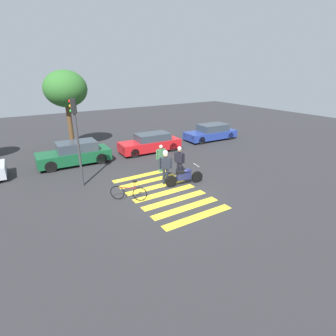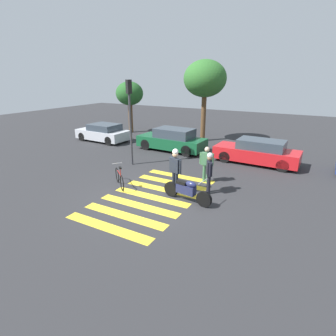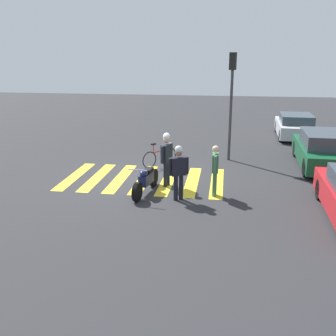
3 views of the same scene
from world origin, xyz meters
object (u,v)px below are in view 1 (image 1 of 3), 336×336
object	(u,v)px
car_red_convertible	(151,143)
pedestrian_bystander	(161,157)
leaning_bicycle	(129,193)
car_blue_hatchback	(211,132)
police_motorcycle	(184,177)
officer_by_motorcycle	(165,165)
traffic_light_pole	(76,130)
car_green_compact	(75,154)
officer_on_foot	(179,159)

from	to	relation	value
car_red_convertible	pedestrian_bystander	bearing A→B (deg)	-110.06
leaning_bicycle	car_blue_hatchback	bearing A→B (deg)	31.79
police_motorcycle	pedestrian_bystander	bearing A→B (deg)	92.31
officer_by_motorcycle	police_motorcycle	bearing A→B (deg)	-34.98
leaning_bicycle	pedestrian_bystander	world-z (taller)	pedestrian_bystander
car_red_convertible	car_blue_hatchback	size ratio (longest dim) A/B	0.99
leaning_bicycle	traffic_light_pole	xyz separation A→B (m)	(-1.41, 2.85, 2.65)
officer_by_motorcycle	traffic_light_pole	size ratio (longest dim) A/B	0.42
pedestrian_bystander	car_blue_hatchback	xyz separation A→B (m)	(7.73, 4.40, -0.32)
officer_by_motorcycle	car_green_compact	world-z (taller)	officer_by_motorcycle
police_motorcycle	car_blue_hatchback	world-z (taller)	car_blue_hatchback
officer_by_motorcycle	car_green_compact	xyz separation A→B (m)	(-3.31, 5.89, -0.41)
leaning_bicycle	car_red_convertible	size ratio (longest dim) A/B	0.30
police_motorcycle	car_green_compact	xyz separation A→B (m)	(-4.14, 6.47, 0.26)
officer_on_foot	car_green_compact	distance (m)	7.04
police_motorcycle	pedestrian_bystander	world-z (taller)	pedestrian_bystander
car_blue_hatchback	car_red_convertible	bearing A→B (deg)	-176.66
officer_on_foot	car_red_convertible	world-z (taller)	officer_on_foot
officer_on_foot	pedestrian_bystander	bearing A→B (deg)	116.35
car_blue_hatchback	traffic_light_pole	xyz separation A→B (m)	(-12.34, -3.93, 2.38)
car_red_convertible	traffic_light_pole	xyz separation A→B (m)	(-6.08, -3.56, 2.37)
car_green_compact	car_red_convertible	bearing A→B (deg)	-1.59
officer_on_foot	car_red_convertible	distance (m)	5.26
police_motorcycle	leaning_bicycle	size ratio (longest dim) A/B	1.56
police_motorcycle	car_blue_hatchback	xyz separation A→B (m)	(7.64, 6.68, 0.20)
car_red_convertible	car_blue_hatchback	distance (m)	6.27
officer_on_foot	pedestrian_bystander	distance (m)	1.26
officer_on_foot	officer_by_motorcycle	xyz separation A→B (m)	(-1.29, -0.57, 0.09)
pedestrian_bystander	traffic_light_pole	distance (m)	5.07
car_green_compact	car_blue_hatchback	size ratio (longest dim) A/B	0.98
traffic_light_pole	officer_by_motorcycle	bearing A→B (deg)	-29.28
leaning_bicycle	car_red_convertible	bearing A→B (deg)	53.92
police_motorcycle	officer_by_motorcycle	size ratio (longest dim) A/B	1.15
leaning_bicycle	car_blue_hatchback	xyz separation A→B (m)	(10.93, 6.77, 0.26)
officer_by_motorcycle	car_red_convertible	size ratio (longest dim) A/B	0.41
car_green_compact	car_red_convertible	xyz separation A→B (m)	(5.52, -0.15, -0.05)
officer_on_foot	traffic_light_pole	distance (m)	5.77
leaning_bicycle	traffic_light_pole	distance (m)	4.13
officer_on_foot	police_motorcycle	bearing A→B (deg)	-111.97
car_green_compact	traffic_light_pole	bearing A→B (deg)	-98.63
officer_on_foot	car_green_compact	xyz separation A→B (m)	(-4.60, 5.32, -0.32)
leaning_bicycle	police_motorcycle	bearing A→B (deg)	1.64
police_motorcycle	officer_on_foot	world-z (taller)	officer_on_foot
car_blue_hatchback	traffic_light_pole	bearing A→B (deg)	-162.34
officer_by_motorcycle	pedestrian_bystander	distance (m)	1.86
officer_by_motorcycle	car_blue_hatchback	distance (m)	10.45
leaning_bicycle	officer_on_foot	size ratio (longest dim) A/B	0.79
officer_by_motorcycle	car_red_convertible	world-z (taller)	officer_by_motorcycle
officer_on_foot	car_red_convertible	bearing A→B (deg)	79.93
car_green_compact	car_blue_hatchback	world-z (taller)	car_green_compact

